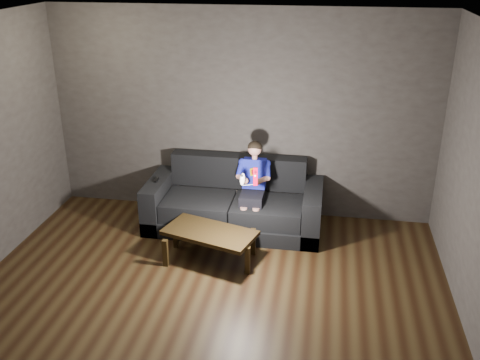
# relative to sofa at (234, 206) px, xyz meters

# --- Properties ---
(floor) EXTENTS (5.00, 5.00, 0.00)m
(floor) POSITION_rel_sofa_xyz_m (0.00, -2.01, -0.28)
(floor) COLOR black
(floor) RESTS_ON ground
(back_wall) EXTENTS (5.00, 0.04, 2.70)m
(back_wall) POSITION_rel_sofa_xyz_m (0.00, 0.49, 1.07)
(back_wall) COLOR #373231
(back_wall) RESTS_ON ground
(ceiling) EXTENTS (5.00, 5.00, 0.02)m
(ceiling) POSITION_rel_sofa_xyz_m (0.00, -2.01, 2.42)
(ceiling) COLOR silver
(ceiling) RESTS_ON back_wall
(sofa) EXTENTS (2.20, 0.95, 0.85)m
(sofa) POSITION_rel_sofa_xyz_m (0.00, 0.00, 0.00)
(sofa) COLOR black
(sofa) RESTS_ON floor
(child) EXTENTS (0.42, 0.52, 1.04)m
(child) POSITION_rel_sofa_xyz_m (0.25, -0.06, 0.42)
(child) COLOR black
(child) RESTS_ON sofa
(wii_remote_red) EXTENTS (0.06, 0.09, 0.21)m
(wii_remote_red) POSITION_rel_sofa_xyz_m (0.33, -0.47, 0.63)
(wii_remote_red) COLOR red
(wii_remote_red) RESTS_ON child
(nunchuk_white) EXTENTS (0.08, 0.10, 0.16)m
(nunchuk_white) POSITION_rel_sofa_xyz_m (0.18, -0.46, 0.59)
(nunchuk_white) COLOR white
(nunchuk_white) RESTS_ON child
(wii_remote_black) EXTENTS (0.04, 0.14, 0.03)m
(wii_remote_black) POSITION_rel_sofa_xyz_m (-0.99, -0.08, 0.34)
(wii_remote_black) COLOR black
(wii_remote_black) RESTS_ON sofa
(coffee_table) EXTENTS (1.13, 0.79, 0.37)m
(coffee_table) POSITION_rel_sofa_xyz_m (-0.13, -0.86, 0.05)
(coffee_table) COLOR black
(coffee_table) RESTS_ON floor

